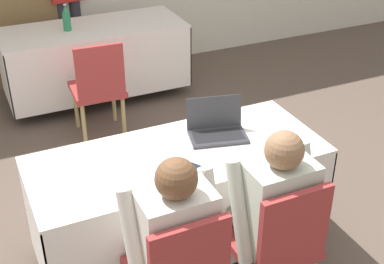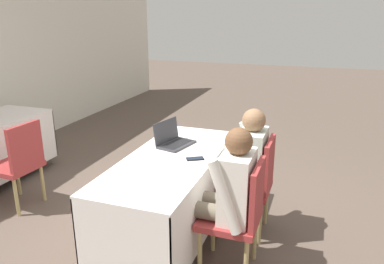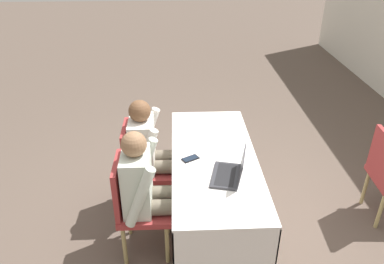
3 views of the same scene
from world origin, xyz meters
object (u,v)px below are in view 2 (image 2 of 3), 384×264
object	(u,v)px
laptop	(174,140)
person_checkered_shirt	(227,192)
cell_phone	(195,159)
chair_near_left	(239,213)
chair_near_right	(254,182)
chair_far_spare	(19,161)
person_white_shirt	(243,164)

from	to	relation	value
laptop	person_checkered_shirt	xyz separation A→B (m)	(-0.59, -0.67, -0.13)
cell_phone	chair_near_left	bearing A→B (deg)	-155.03
laptop	person_checkered_shirt	bearing A→B (deg)	-117.95
chair_near_left	chair_near_right	world-z (taller)	same
chair_near_left	chair_far_spare	size ratio (longest dim) A/B	1.00
laptop	chair_near_left	xyz separation A→B (m)	(-0.59, -0.77, -0.29)
chair_far_spare	person_checkered_shirt	bearing A→B (deg)	86.60
chair_near_left	person_checkered_shirt	world-z (taller)	person_checkered_shirt
chair_far_spare	chair_near_right	bearing A→B (deg)	100.96
laptop	cell_phone	size ratio (longest dim) A/B	2.45
laptop	cell_phone	world-z (taller)	laptop
chair_near_right	chair_far_spare	size ratio (longest dim) A/B	1.00
cell_phone	chair_near_right	xyz separation A→B (m)	(0.26, -0.46, -0.25)
chair_near_right	chair_near_left	bearing A→B (deg)	0.00
cell_phone	chair_far_spare	size ratio (longest dim) A/B	0.18
chair_far_spare	laptop	bearing A→B (deg)	105.37
chair_near_right	person_white_shirt	world-z (taller)	person_white_shirt
cell_phone	person_checkered_shirt	distance (m)	0.49
person_checkered_shirt	person_white_shirt	distance (m)	0.57
chair_far_spare	person_white_shirt	world-z (taller)	person_white_shirt
person_checkered_shirt	person_white_shirt	xyz separation A→B (m)	(0.57, 0.00, 0.00)
cell_phone	chair_near_right	size ratio (longest dim) A/B	0.18
laptop	chair_far_spare	xyz separation A→B (m)	(-0.34, 1.56, -0.29)
cell_phone	laptop	bearing A→B (deg)	17.59
chair_near_right	person_white_shirt	bearing A→B (deg)	-90.00
laptop	chair_far_spare	size ratio (longest dim) A/B	0.44
chair_near_left	laptop	bearing A→B (deg)	-127.55
chair_near_left	person_white_shirt	xyz separation A→B (m)	(0.57, 0.10, 0.16)
cell_phone	person_checkered_shirt	xyz separation A→B (m)	(-0.32, -0.36, -0.10)
laptop	person_checkered_shirt	world-z (taller)	person_checkered_shirt
chair_near_left	chair_far_spare	distance (m)	2.34
cell_phone	person_checkered_shirt	bearing A→B (deg)	-162.02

